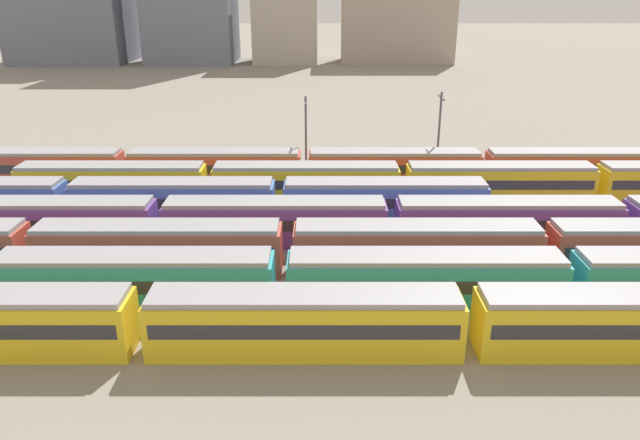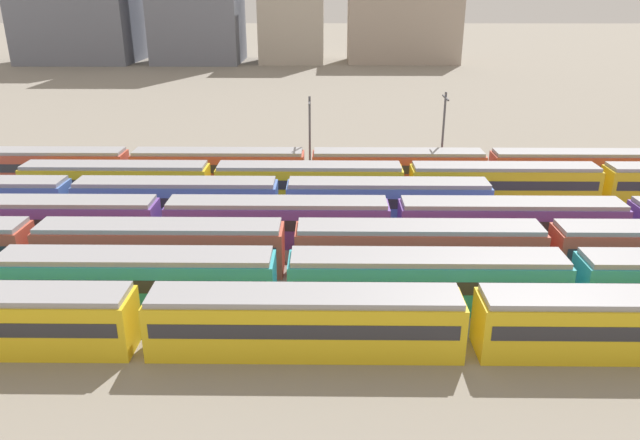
% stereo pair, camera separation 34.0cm
% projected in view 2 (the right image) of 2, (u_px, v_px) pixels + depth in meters
% --- Properties ---
extents(ground_plane, '(600.00, 600.00, 0.00)m').
position_uv_depth(ground_plane, '(61.00, 242.00, 49.98)').
color(ground_plane, gray).
extents(train_track_0, '(55.80, 3.06, 3.75)m').
position_uv_depth(train_track_0, '(305.00, 321.00, 34.54)').
color(train_track_0, yellow).
rests_on(train_track_0, ground_plane).
extents(train_track_1, '(112.50, 3.06, 3.75)m').
position_uv_depth(train_track_1, '(571.00, 281.00, 39.19)').
color(train_track_1, teal).
rests_on(train_track_1, ground_plane).
extents(train_track_2, '(112.50, 3.06, 3.75)m').
position_uv_depth(train_track_2, '(547.00, 249.00, 44.03)').
color(train_track_2, '#BC4C38').
rests_on(train_track_2, ground_plane).
extents(train_track_3, '(74.70, 3.06, 3.75)m').
position_uv_depth(train_track_3, '(394.00, 222.00, 48.99)').
color(train_track_3, '#6B429E').
rests_on(train_track_3, ground_plane).
extents(train_track_4, '(55.80, 3.06, 3.75)m').
position_uv_depth(train_track_4, '(177.00, 200.00, 54.03)').
color(train_track_4, '#4C70BC').
rests_on(train_track_4, ground_plane).
extents(train_track_5, '(74.70, 3.06, 3.75)m').
position_uv_depth(train_track_5, '(406.00, 183.00, 58.64)').
color(train_track_5, yellow).
rests_on(train_track_5, ground_plane).
extents(train_track_6, '(93.60, 3.06, 3.75)m').
position_uv_depth(train_track_6, '(398.00, 168.00, 63.48)').
color(train_track_6, '#BC4C38').
rests_on(train_track_6, ground_plane).
extents(catenary_pole_1, '(0.24, 3.20, 8.83)m').
position_uv_depth(catenary_pole_1, '(310.00, 132.00, 65.44)').
color(catenary_pole_1, '#4C4C51').
rests_on(catenary_pole_1, ground_plane).
extents(catenary_pole_3, '(0.24, 3.20, 9.36)m').
position_uv_depth(catenary_pole_3, '(443.00, 131.00, 64.81)').
color(catenary_pole_3, '#4C4C51').
rests_on(catenary_pole_3, ground_plane).
extents(distant_building_2, '(16.96, 16.96, 28.32)m').
position_uv_depth(distant_building_2, '(292.00, 7.00, 160.46)').
color(distant_building_2, '#B2A899').
rests_on(distant_building_2, ground_plane).
extents(distant_building_3, '(29.46, 15.68, 24.40)m').
position_uv_depth(distant_building_3, '(404.00, 15.00, 160.85)').
color(distant_building_3, '#A89989').
rests_on(distant_building_3, ground_plane).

